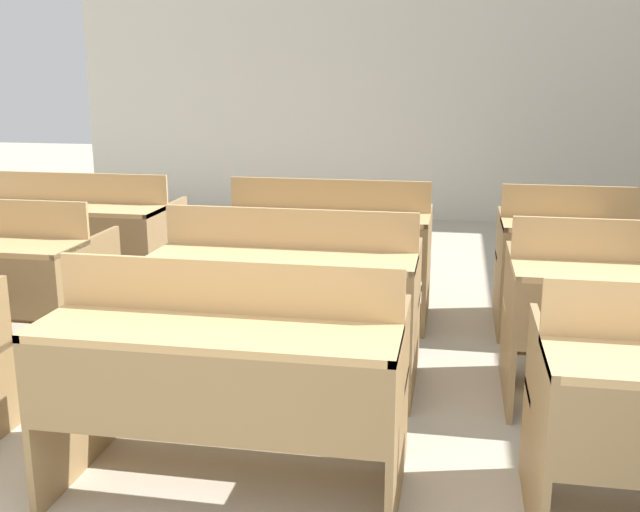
# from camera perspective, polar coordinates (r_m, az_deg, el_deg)

# --- Properties ---
(wall_back) EXTENTS (7.28, 0.06, 2.99)m
(wall_back) POSITION_cam_1_polar(r_m,az_deg,el_deg) (8.45, 5.90, 12.94)
(wall_back) COLOR beige
(wall_back) RESTS_ON ground_plane
(bench_front_center) EXTENTS (1.34, 0.75, 0.93)m
(bench_front_center) POSITION_cam_1_polar(r_m,az_deg,el_deg) (2.92, -7.13, -8.89)
(bench_front_center) COLOR olive
(bench_front_center) RESTS_ON ground_plane
(bench_second_center) EXTENTS (1.34, 0.75, 0.93)m
(bench_second_center) POSITION_cam_1_polar(r_m,az_deg,el_deg) (3.93, -2.41, -2.76)
(bench_second_center) COLOR #997A50
(bench_second_center) RESTS_ON ground_plane
(bench_third_left) EXTENTS (1.34, 0.75, 0.93)m
(bench_third_left) POSITION_cam_1_polar(r_m,az_deg,el_deg) (5.57, -17.99, 1.53)
(bench_third_left) COLOR #9A7B51
(bench_third_left) RESTS_ON ground_plane
(bench_third_center) EXTENTS (1.34, 0.75, 0.93)m
(bench_third_center) POSITION_cam_1_polar(r_m,az_deg,el_deg) (4.98, 0.61, 0.83)
(bench_third_center) COLOR #93744A
(bench_third_center) RESTS_ON ground_plane
(bench_third_right) EXTENTS (1.34, 0.75, 0.93)m
(bench_third_right) POSITION_cam_1_polar(r_m,az_deg,el_deg) (5.00, 21.16, -0.07)
(bench_third_right) COLOR #95764C
(bench_third_right) RESTS_ON ground_plane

